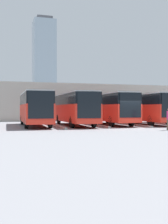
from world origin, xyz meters
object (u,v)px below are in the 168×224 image
bus_3 (74,108)px  bus_4 (35,108)px  bus_1 (144,108)px  bus_2 (109,108)px

bus_3 → bus_4: (4.12, -0.24, 0.00)m
bus_3 → bus_4: bearing=-2.2°
bus_4 → bus_3: bearing=177.8°
bus_1 → bus_2: same height
bus_1 → bus_2: size_ratio=1.00×
bus_3 → bus_1: bearing=-178.3°
bus_3 → bus_2: bearing=-172.7°
bus_2 → bus_4: (8.24, 0.20, 0.00)m
bus_1 → bus_2: (4.12, -0.37, 0.00)m
bus_1 → bus_3: size_ratio=1.00×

